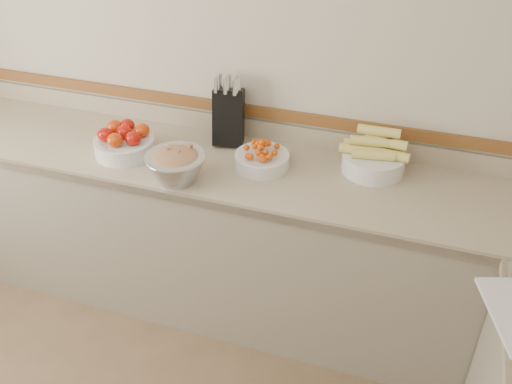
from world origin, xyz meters
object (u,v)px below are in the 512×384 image
(corn_bowl, at_px, (374,157))
(knife_block, at_px, (228,115))
(tomato_bowl, at_px, (124,142))
(rhubarb_bowl, at_px, (176,165))
(cherry_tomato_bowl, at_px, (262,158))

(corn_bowl, bearing_deg, knife_block, 176.07)
(tomato_bowl, xyz_separation_m, rhubarb_bowl, (0.36, -0.15, 0.02))
(cherry_tomato_bowl, distance_m, corn_bowl, 0.53)
(knife_block, height_order, tomato_bowl, knife_block)
(knife_block, distance_m, tomato_bowl, 0.54)
(tomato_bowl, bearing_deg, cherry_tomato_bowl, 7.66)
(tomato_bowl, relative_size, cherry_tomato_bowl, 1.13)
(corn_bowl, bearing_deg, cherry_tomato_bowl, -165.07)
(knife_block, xyz_separation_m, rhubarb_bowl, (-0.10, -0.43, -0.07))
(cherry_tomato_bowl, bearing_deg, knife_block, 141.92)
(knife_block, xyz_separation_m, cherry_tomato_bowl, (0.24, -0.19, -0.10))
(rhubarb_bowl, bearing_deg, cherry_tomato_bowl, 35.48)
(rhubarb_bowl, bearing_deg, tomato_bowl, 157.54)
(cherry_tomato_bowl, xyz_separation_m, corn_bowl, (0.51, 0.14, 0.02))
(tomato_bowl, distance_m, corn_bowl, 1.23)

